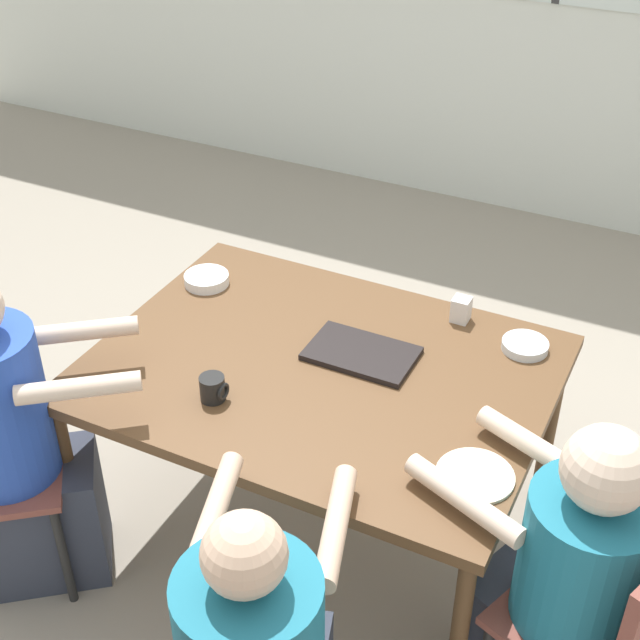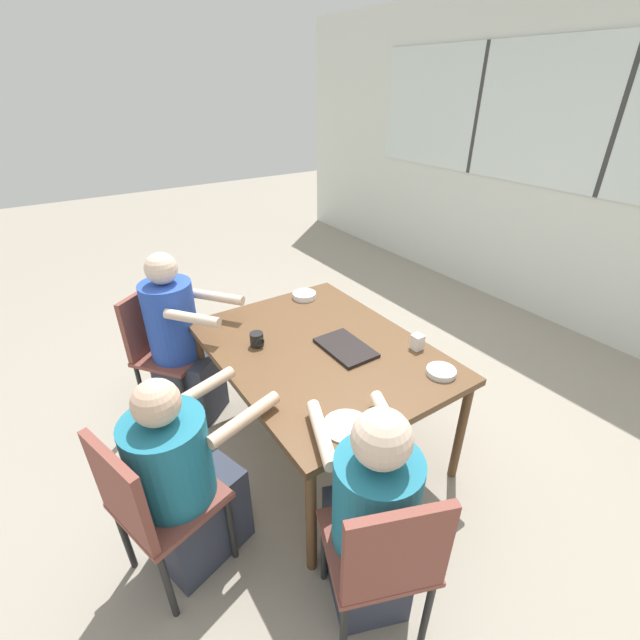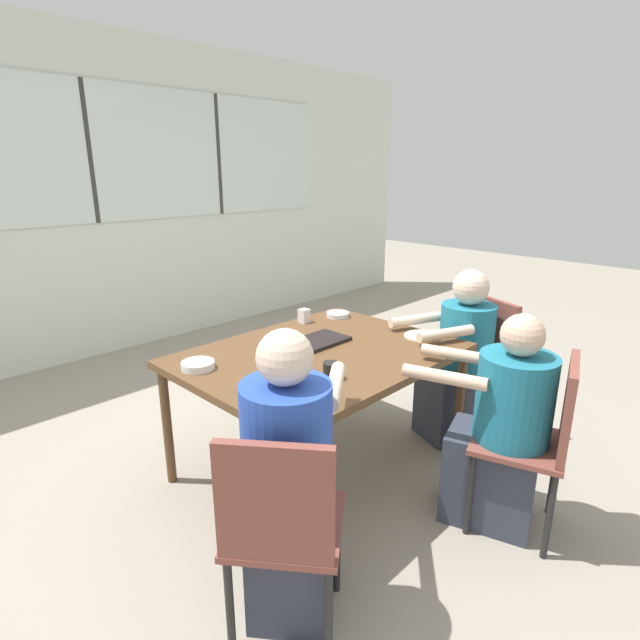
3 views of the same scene
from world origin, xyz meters
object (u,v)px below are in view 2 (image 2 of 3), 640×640
object	(u,v)px
person_woman_green_shirt	(185,484)
person_man_blue_shirt	(370,521)
person_man_teal_shirt	(181,346)
chair_for_woman_green_shirt	(148,502)
bowl_cereal	(304,295)
chair_for_man_teal_shirt	(159,342)
chair_for_man_blue_shirt	(385,555)
coffee_mug	(257,340)
bowl_white_shallow	(441,372)
milk_carton_small	(417,342)

from	to	relation	value
person_woman_green_shirt	person_man_blue_shirt	xyz separation A→B (m)	(0.61, 0.56, 0.02)
person_man_teal_shirt	chair_for_woman_green_shirt	bearing A→B (deg)	28.19
bowl_cereal	chair_for_woman_green_shirt	bearing A→B (deg)	-55.44
chair_for_man_teal_shirt	person_man_teal_shirt	world-z (taller)	person_man_teal_shirt
chair_for_man_blue_shirt	person_man_teal_shirt	size ratio (longest dim) A/B	0.75
person_man_blue_shirt	person_man_teal_shirt	xyz separation A→B (m)	(-1.66, -0.24, 0.04)
chair_for_man_teal_shirt	coffee_mug	xyz separation A→B (m)	(0.68, 0.40, 0.23)
person_man_teal_shirt	bowl_white_shallow	size ratio (longest dim) A/B	7.67
chair_for_woman_green_shirt	milk_carton_small	distance (m)	1.55
person_man_teal_shirt	bowl_cereal	bearing A→B (deg)	131.00
chair_for_man_blue_shirt	chair_for_man_teal_shirt	size ratio (longest dim) A/B	1.00
person_man_blue_shirt	person_man_teal_shirt	size ratio (longest dim) A/B	0.93
chair_for_man_blue_shirt	person_woman_green_shirt	size ratio (longest dim) A/B	0.83
person_woman_green_shirt	bowl_cereal	xyz separation A→B (m)	(-0.88, 1.18, 0.27)
person_man_blue_shirt	chair_for_woman_green_shirt	bearing A→B (deg)	163.93
chair_for_woman_green_shirt	person_man_blue_shirt	distance (m)	0.92
chair_for_man_blue_shirt	chair_for_man_teal_shirt	bearing A→B (deg)	119.62
person_woman_green_shirt	person_man_teal_shirt	size ratio (longest dim) A/B	0.91
person_woman_green_shirt	chair_for_man_blue_shirt	bearing A→B (deg)	15.92
chair_for_man_blue_shirt	coffee_mug	distance (m)	1.30
person_man_blue_shirt	milk_carton_small	distance (m)	1.03
person_man_teal_shirt	bowl_cereal	xyz separation A→B (m)	(0.17, 0.85, 0.21)
person_man_blue_shirt	milk_carton_small	xyz separation A→B (m)	(-0.58, 0.80, 0.27)
chair_for_woman_green_shirt	milk_carton_small	xyz separation A→B (m)	(-0.02, 1.53, 0.23)
chair_for_woman_green_shirt	chair_for_man_teal_shirt	world-z (taller)	same
person_man_teal_shirt	chair_for_man_blue_shirt	bearing A→B (deg)	57.80
person_woman_green_shirt	bowl_cereal	bearing A→B (deg)	109.43
person_man_teal_shirt	coffee_mug	xyz separation A→B (m)	(0.55, 0.30, 0.23)
milk_carton_small	bowl_white_shallow	world-z (taller)	milk_carton_small
chair_for_woman_green_shirt	bowl_white_shallow	world-z (taller)	chair_for_woman_green_shirt
bowl_cereal	person_man_blue_shirt	bearing A→B (deg)	-22.51
person_man_blue_shirt	bowl_cereal	world-z (taller)	person_man_blue_shirt
milk_carton_small	person_man_blue_shirt	bearing A→B (deg)	-54.12
chair_for_man_teal_shirt	person_man_blue_shirt	bearing A→B (deg)	63.03
person_man_teal_shirt	bowl_white_shallow	world-z (taller)	person_man_teal_shirt
chair_for_woman_green_shirt	person_man_teal_shirt	world-z (taller)	person_man_teal_shirt
chair_for_man_blue_shirt	person_man_teal_shirt	xyz separation A→B (m)	(-1.82, -0.18, -0.00)
chair_for_man_teal_shirt	person_man_blue_shirt	distance (m)	1.82
person_man_blue_shirt	coffee_mug	size ratio (longest dim) A/B	12.94
bowl_white_shallow	chair_for_man_teal_shirt	bearing A→B (deg)	-143.56
chair_for_man_blue_shirt	bowl_cereal	world-z (taller)	chair_for_man_blue_shirt
coffee_mug	bowl_cereal	distance (m)	0.67
person_woman_green_shirt	coffee_mug	xyz separation A→B (m)	(-0.50, 0.63, 0.29)
bowl_cereal	bowl_white_shallow	bearing A→B (deg)	5.82
chair_for_man_blue_shirt	coffee_mug	size ratio (longest dim) A/B	10.43
person_man_blue_shirt	bowl_cereal	distance (m)	1.63
bowl_white_shallow	bowl_cereal	world-z (taller)	bowl_cereal
chair_for_man_teal_shirt	milk_carton_small	distance (m)	1.68
chair_for_man_blue_shirt	bowl_cereal	bearing A→B (deg)	89.09
person_woman_green_shirt	bowl_white_shallow	world-z (taller)	person_woman_green_shirt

